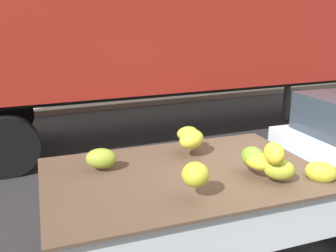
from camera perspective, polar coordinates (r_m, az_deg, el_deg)
The scene contains 4 objects.
ground at distance 4.96m, azimuth 17.25°, elevation -17.35°, with size 220.00×220.00×0.00m, color #28282B.
curb_strip at distance 11.64m, azimuth -8.38°, elevation 3.44°, with size 80.00×0.80×0.16m, color gray.
pickup_truck at distance 5.23m, azimuth 24.53°, elevation -5.42°, with size 5.36×2.18×1.70m.
semi_trailer at distance 8.44m, azimuth 0.39°, elevation 15.52°, with size 12.05×2.83×3.95m.
Camera 1 is at (-2.82, -3.05, 2.72)m, focal length 39.46 mm.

